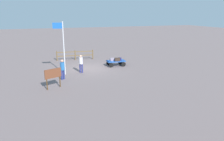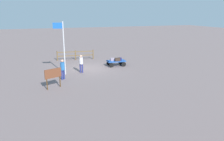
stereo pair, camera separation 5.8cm
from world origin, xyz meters
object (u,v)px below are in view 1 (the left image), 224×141
object	(u,v)px
suitcase_maroon	(117,59)
flagpole	(63,44)
signboard	(53,75)
suitcase_olive	(117,59)
worker_trailing	(81,62)
suitcase_grey	(118,59)
worker_lead	(62,68)
suitcase_navy	(112,59)
luggage_cart	(116,62)

from	to	relation	value
suitcase_maroon	flagpole	bearing A→B (deg)	15.03
flagpole	signboard	xyz separation A→B (m)	(1.25, 3.51, -1.71)
suitcase_olive	worker_trailing	xyz separation A→B (m)	(3.98, 1.07, 0.23)
suitcase_grey	suitcase_maroon	size ratio (longest dim) A/B	1.15
worker_lead	flagpole	distance (m)	2.30
suitcase_navy	flagpole	bearing A→B (deg)	17.29
suitcase_olive	flagpole	world-z (taller)	flagpole
worker_lead	suitcase_grey	bearing A→B (deg)	-154.40
luggage_cart	suitcase_olive	bearing A→B (deg)	99.61
suitcase_grey	worker_trailing	world-z (taller)	worker_trailing
suitcase_maroon	worker_trailing	distance (m)	4.40
suitcase_olive	suitcase_grey	bearing A→B (deg)	-124.58
suitcase_grey	suitcase_navy	bearing A→B (deg)	-20.88
flagpole	suitcase_olive	bearing A→B (deg)	-168.24
suitcase_olive	suitcase_navy	size ratio (longest dim) A/B	1.13
suitcase_maroon	suitcase_navy	bearing A→B (deg)	-8.02
worker_trailing	flagpole	world-z (taller)	flagpole
suitcase_maroon	worker_lead	size ratio (longest dim) A/B	0.35
suitcase_maroon	flagpole	world-z (taller)	flagpole
suitcase_grey	worker_lead	world-z (taller)	worker_lead
suitcase_olive	suitcase_navy	world-z (taller)	suitcase_olive
suitcase_grey	worker_trailing	distance (m)	4.36
suitcase_maroon	suitcase_olive	world-z (taller)	suitcase_olive
suitcase_olive	worker_lead	size ratio (longest dim) A/B	0.33
suitcase_olive	flagpole	bearing A→B (deg)	11.76
worker_trailing	luggage_cart	bearing A→B (deg)	-160.44
luggage_cart	flagpole	distance (m)	6.14
suitcase_grey	suitcase_navy	distance (m)	0.59
worker_lead	signboard	size ratio (longest dim) A/B	1.14
signboard	suitcase_maroon	bearing A→B (deg)	-144.07
suitcase_maroon	worker_lead	bearing A→B (deg)	26.64
luggage_cart	worker_trailing	size ratio (longest dim) A/B	1.16
luggage_cart	signboard	size ratio (longest dim) A/B	1.30
luggage_cart	worker_trailing	xyz separation A→B (m)	(3.93, 1.40, 0.55)
luggage_cart	suitcase_olive	xyz separation A→B (m)	(-0.06, 0.33, 0.32)
suitcase_navy	worker_trailing	distance (m)	3.92
suitcase_navy	worker_trailing	bearing A→B (deg)	22.88
suitcase_maroon	worker_trailing	xyz separation A→B (m)	(4.15, 1.45, 0.27)
luggage_cart	suitcase_navy	xyz separation A→B (m)	(0.32, -0.13, 0.28)
suitcase_grey	signboard	distance (m)	8.53
worker_lead	flagpole	bearing A→B (deg)	-101.86
suitcase_navy	flagpole	distance (m)	5.78
suitcase_maroon	signboard	bearing A→B (deg)	35.93
luggage_cart	suitcase_navy	bearing A→B (deg)	-21.37
suitcase_grey	signboard	bearing A→B (deg)	35.19
luggage_cart	signboard	bearing A→B (deg)	36.53
suitcase_navy	signboard	size ratio (longest dim) A/B	0.33
suitcase_grey	luggage_cart	bearing A→B (deg)	-20.16
suitcase_maroon	suitcase_olive	size ratio (longest dim) A/B	1.06
suitcase_maroon	suitcase_navy	size ratio (longest dim) A/B	1.20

